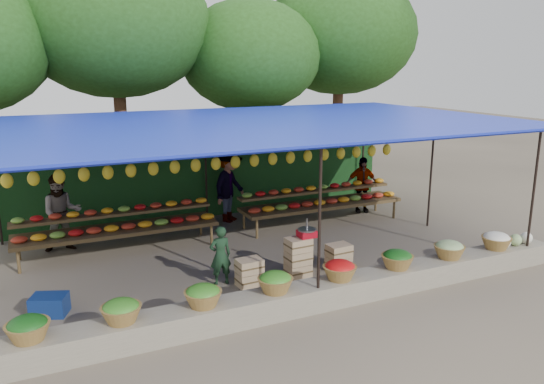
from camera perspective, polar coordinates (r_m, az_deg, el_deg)
name	(u,v)px	position (r m, az deg, el deg)	size (l,w,h in m)	color
ground	(250,254)	(11.36, -2.39, -6.69)	(60.00, 60.00, 0.00)	brown
stone_curb	(313,296)	(9.00, 4.47, -11.04)	(10.60, 0.55, 0.40)	#736C5C
stall_canopy	(247,128)	(10.79, -2.68, 6.85)	(10.80, 6.60, 2.82)	black
produce_baskets	(308,276)	(8.80, 3.94, -9.01)	(8.98, 0.58, 0.34)	brown
netting_backdrop	(203,170)	(13.88, -7.44, 2.35)	(10.60, 0.06, 2.50)	#194318
tree_row	(185,37)	(16.59, -9.30, 16.13)	(16.51, 5.50, 7.12)	#3D2016
fruit_table_left	(118,224)	(11.79, -16.27, -3.37)	(4.21, 0.95, 0.93)	#4A381D
fruit_table_right	(321,200)	(13.40, 5.30, -0.82)	(4.21, 0.95, 0.93)	#4A381D
crate_counter	(297,261)	(10.11, 2.69, -7.47)	(2.37, 0.36, 0.77)	tan
weighing_scale	(307,233)	(10.01, 3.76, -4.37)	(0.34, 0.34, 0.36)	#B50E1D
vendor_seated	(220,255)	(9.75, -5.57, -6.80)	(0.41, 0.27, 1.11)	#17341E
customer_left	(62,213)	(12.19, -21.68, -2.11)	(0.82, 0.64, 1.68)	slate
customer_mid	(230,186)	(13.46, -4.58, 0.67)	(1.20, 0.69, 1.86)	slate
customer_right	(362,185)	(14.52, 9.61, 0.78)	(0.89, 0.37, 1.51)	slate
blue_crate_back	(49,305)	(9.44, -22.82, -11.14)	(0.55, 0.39, 0.33)	navy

